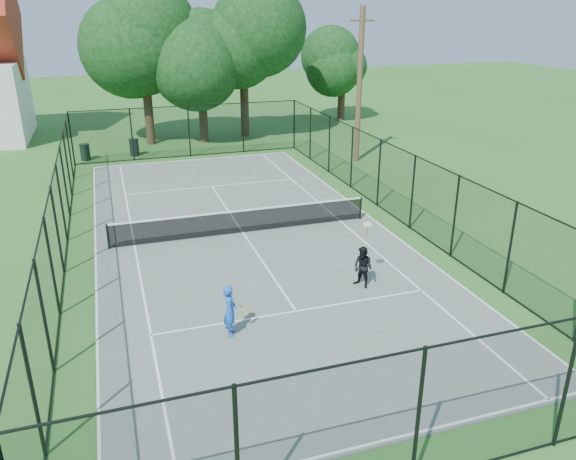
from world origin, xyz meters
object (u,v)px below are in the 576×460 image
object	(u,v)px
trash_bin_left	(85,152)
trash_bin_right	(134,147)
tennis_net	(243,220)
player_black	(363,267)
player_blue	(230,311)
utility_pole	(359,86)

from	to	relation	value
trash_bin_left	trash_bin_right	world-z (taller)	trash_bin_right
tennis_net	player_black	xyz separation A→B (m)	(2.47, -5.58, 0.16)
trash_bin_right	player_blue	world-z (taller)	player_blue
utility_pole	player_blue	size ratio (longest dim) A/B	5.76
player_blue	tennis_net	bearing A→B (deg)	73.67
trash_bin_right	player_blue	distance (m)	21.24
trash_bin_left	utility_pole	xyz separation A→B (m)	(14.84, -4.98, 3.76)
trash_bin_right	player_black	bearing A→B (deg)	-74.16
player_blue	player_black	bearing A→B (deg)	17.58
utility_pole	player_black	bearing A→B (deg)	-113.87
tennis_net	trash_bin_right	bearing A→B (deg)	102.47
trash_bin_left	player_black	xyz separation A→B (m)	(8.39, -19.56, 0.26)
utility_pole	player_black	size ratio (longest dim) A/B	3.71
tennis_net	trash_bin_left	size ratio (longest dim) A/B	10.76
player_blue	player_black	size ratio (longest dim) A/B	0.64
tennis_net	trash_bin_left	bearing A→B (deg)	112.93
trash_bin_right	utility_pole	xyz separation A→B (m)	(12.06, -5.19, 3.73)
player_blue	player_black	xyz separation A→B (m)	(4.53, 1.43, -0.05)
utility_pole	trash_bin_left	bearing A→B (deg)	161.44
utility_pole	player_black	xyz separation A→B (m)	(-6.45, -14.58, -3.50)
tennis_net	trash_bin_right	world-z (taller)	tennis_net
player_black	tennis_net	bearing A→B (deg)	113.89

